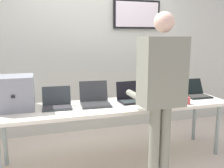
{
  "coord_description": "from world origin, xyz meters",
  "views": [
    {
      "loc": [
        -0.89,
        -2.78,
        1.53
      ],
      "look_at": [
        -0.05,
        -0.0,
        0.98
      ],
      "focal_mm": 39.5,
      "sensor_mm": 36.0,
      "label": 1
    }
  ],
  "objects_px": {
    "laptop_station_1": "(95,99)",
    "coffee_mug": "(187,101)",
    "laptop_station_2": "(130,97)",
    "person": "(161,84)",
    "laptop_station_4": "(196,93)",
    "workbench": "(116,108)",
    "laptop_station_3": "(163,94)",
    "equipment_box": "(15,93)",
    "laptop_station_0": "(57,103)"
  },
  "relations": [
    {
      "from": "laptop_station_4",
      "to": "person",
      "type": "height_order",
      "value": "person"
    },
    {
      "from": "workbench",
      "to": "laptop_station_2",
      "type": "bearing_deg",
      "value": 18.23
    },
    {
      "from": "workbench",
      "to": "laptop_station_3",
      "type": "relative_size",
      "value": 8.04
    },
    {
      "from": "equipment_box",
      "to": "coffee_mug",
      "type": "relative_size",
      "value": 4.99
    },
    {
      "from": "equipment_box",
      "to": "laptop_station_2",
      "type": "bearing_deg",
      "value": -2.11
    },
    {
      "from": "laptop_station_1",
      "to": "laptop_station_2",
      "type": "xyz_separation_m",
      "value": [
        0.46,
        0.01,
        -0.0
      ]
    },
    {
      "from": "equipment_box",
      "to": "coffee_mug",
      "type": "distance_m",
      "value": 2.04
    },
    {
      "from": "equipment_box",
      "to": "laptop_station_4",
      "type": "relative_size",
      "value": 1.23
    },
    {
      "from": "workbench",
      "to": "laptop_station_1",
      "type": "bearing_deg",
      "value": 165.77
    },
    {
      "from": "equipment_box",
      "to": "laptop_station_3",
      "type": "xyz_separation_m",
      "value": [
        1.85,
        -0.04,
        -0.13
      ]
    },
    {
      "from": "person",
      "to": "coffee_mug",
      "type": "relative_size",
      "value": 20.93
    },
    {
      "from": "laptop_station_4",
      "to": "coffee_mug",
      "type": "distance_m",
      "value": 0.47
    },
    {
      "from": "laptop_station_1",
      "to": "laptop_station_4",
      "type": "bearing_deg",
      "value": 0.34
    },
    {
      "from": "equipment_box",
      "to": "laptop_station_2",
      "type": "relative_size",
      "value": 1.28
    },
    {
      "from": "workbench",
      "to": "laptop_station_3",
      "type": "height_order",
      "value": "laptop_station_3"
    },
    {
      "from": "laptop_station_1",
      "to": "laptop_station_2",
      "type": "distance_m",
      "value": 0.46
    },
    {
      "from": "person",
      "to": "laptop_station_2",
      "type": "bearing_deg",
      "value": 94.87
    },
    {
      "from": "laptop_station_2",
      "to": "laptop_station_3",
      "type": "height_order",
      "value": "laptop_station_3"
    },
    {
      "from": "laptop_station_0",
      "to": "coffee_mug",
      "type": "distance_m",
      "value": 1.57
    },
    {
      "from": "laptop_station_4",
      "to": "laptop_station_0",
      "type": "bearing_deg",
      "value": -179.57
    },
    {
      "from": "laptop_station_0",
      "to": "coffee_mug",
      "type": "bearing_deg",
      "value": -11.25
    },
    {
      "from": "laptop_station_0",
      "to": "laptop_station_3",
      "type": "relative_size",
      "value": 0.97
    },
    {
      "from": "laptop_station_4",
      "to": "laptop_station_1",
      "type": "bearing_deg",
      "value": -179.66
    },
    {
      "from": "laptop_station_2",
      "to": "coffee_mug",
      "type": "bearing_deg",
      "value": -27.23
    },
    {
      "from": "laptop_station_0",
      "to": "laptop_station_1",
      "type": "xyz_separation_m",
      "value": [
        0.45,
        0.01,
        0.01
      ]
    },
    {
      "from": "person",
      "to": "laptop_station_3",
      "type": "bearing_deg",
      "value": 59.34
    },
    {
      "from": "coffee_mug",
      "to": "person",
      "type": "bearing_deg",
      "value": -146.66
    },
    {
      "from": "workbench",
      "to": "coffee_mug",
      "type": "bearing_deg",
      "value": -16.57
    },
    {
      "from": "laptop_station_1",
      "to": "laptop_station_3",
      "type": "height_order",
      "value": "laptop_station_1"
    },
    {
      "from": "equipment_box",
      "to": "person",
      "type": "distance_m",
      "value": 1.62
    },
    {
      "from": "laptop_station_2",
      "to": "laptop_station_3",
      "type": "bearing_deg",
      "value": 1.43
    },
    {
      "from": "laptop_station_2",
      "to": "person",
      "type": "bearing_deg",
      "value": -85.13
    },
    {
      "from": "laptop_station_3",
      "to": "laptop_station_4",
      "type": "height_order",
      "value": "laptop_station_3"
    },
    {
      "from": "laptop_station_2",
      "to": "laptop_station_4",
      "type": "height_order",
      "value": "laptop_station_2"
    },
    {
      "from": "laptop_station_0",
      "to": "laptop_station_4",
      "type": "bearing_deg",
      "value": 0.43
    },
    {
      "from": "coffee_mug",
      "to": "laptop_station_2",
      "type": "bearing_deg",
      "value": 152.77
    },
    {
      "from": "laptop_station_4",
      "to": "laptop_station_3",
      "type": "bearing_deg",
      "value": 178.62
    },
    {
      "from": "laptop_station_1",
      "to": "laptop_station_3",
      "type": "bearing_deg",
      "value": 1.24
    },
    {
      "from": "equipment_box",
      "to": "laptop_station_4",
      "type": "bearing_deg",
      "value": -1.24
    },
    {
      "from": "coffee_mug",
      "to": "laptop_station_4",
      "type": "bearing_deg",
      "value": 42.78
    },
    {
      "from": "laptop_station_2",
      "to": "laptop_station_3",
      "type": "relative_size",
      "value": 0.93
    },
    {
      "from": "coffee_mug",
      "to": "laptop_station_3",
      "type": "bearing_deg",
      "value": 113.84
    },
    {
      "from": "laptop_station_0",
      "to": "person",
      "type": "height_order",
      "value": "person"
    },
    {
      "from": "equipment_box",
      "to": "laptop_station_0",
      "type": "relative_size",
      "value": 1.23
    },
    {
      "from": "laptop_station_1",
      "to": "laptop_station_3",
      "type": "relative_size",
      "value": 1.04
    },
    {
      "from": "laptop_station_1",
      "to": "coffee_mug",
      "type": "xyz_separation_m",
      "value": [
        1.09,
        -0.31,
        -0.02
      ]
    },
    {
      "from": "laptop_station_0",
      "to": "laptop_station_1",
      "type": "relative_size",
      "value": 0.93
    },
    {
      "from": "equipment_box",
      "to": "laptop_station_0",
      "type": "xyz_separation_m",
      "value": [
        0.46,
        -0.06,
        -0.14
      ]
    },
    {
      "from": "laptop_station_4",
      "to": "coffee_mug",
      "type": "relative_size",
      "value": 4.06
    },
    {
      "from": "equipment_box",
      "to": "person",
      "type": "bearing_deg",
      "value": -27.42
    }
  ]
}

